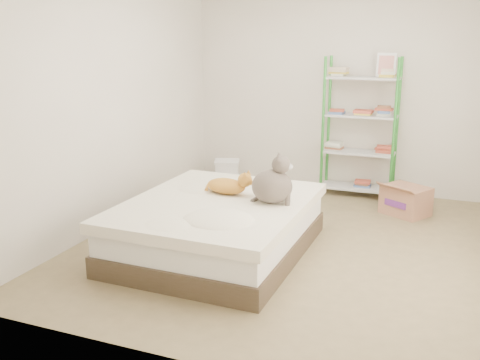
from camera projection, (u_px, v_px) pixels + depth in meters
The scene contains 7 objects.
room at pixel (295, 108), 4.79m from camera, with size 3.81×4.21×2.61m.
bed at pixel (218, 227), 4.87m from camera, with size 1.57×1.94×0.49m.
orange_cat at pixel (226, 184), 5.02m from camera, with size 0.46×0.25×0.19m, color gold, non-canonical shape.
grey_cat at pixel (272, 179), 4.69m from camera, with size 0.32×0.39×0.44m, color slate, non-canonical shape.
shelf_unit at pixel (360, 127), 6.49m from camera, with size 0.88×0.36×1.74m.
cardboard_box at pixel (406, 200), 5.94m from camera, with size 0.58×0.61×0.37m.
white_bin at pixel (227, 174), 7.01m from camera, with size 0.39×0.37×0.36m.
Camera 1 is at (1.30, -4.64, 1.91)m, focal length 40.00 mm.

